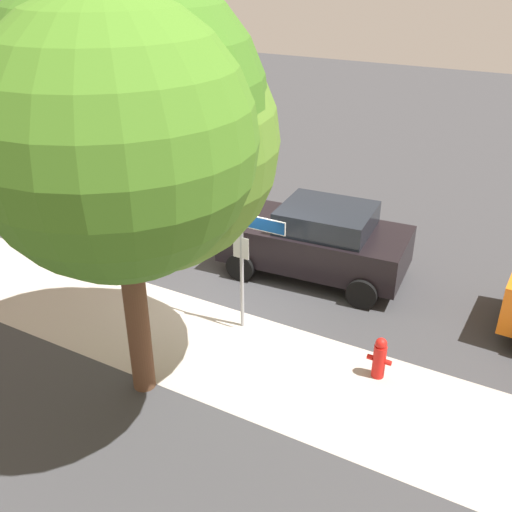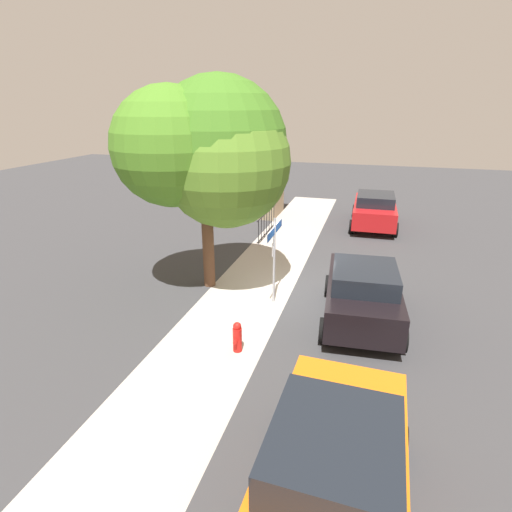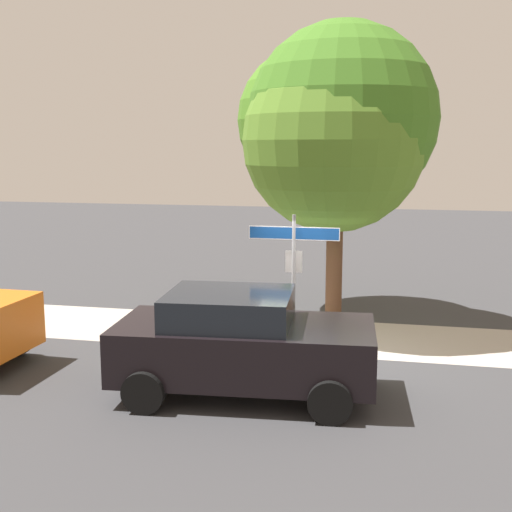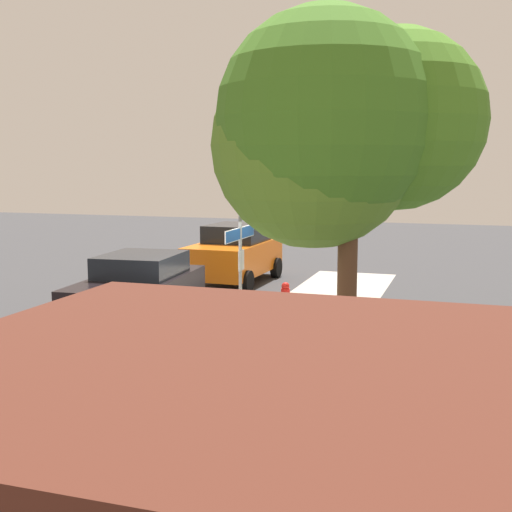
{
  "view_description": "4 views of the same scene",
  "coord_description": "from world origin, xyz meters",
  "px_view_note": "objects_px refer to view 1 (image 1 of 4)",
  "views": [
    {
      "loc": [
        -5.26,
        8.43,
        6.43
      ],
      "look_at": [
        -0.58,
        -0.11,
        1.29
      ],
      "focal_mm": 40.5,
      "sensor_mm": 36.0,
      "label": 1
    },
    {
      "loc": [
        -11.28,
        -2.2,
        5.64
      ],
      "look_at": [
        -0.23,
        1.05,
        1.28
      ],
      "focal_mm": 28.47,
      "sensor_mm": 36.0,
      "label": 2
    },
    {
      "loc": [
        1.3,
        -11.82,
        3.89
      ],
      "look_at": [
        -1.48,
        1.22,
        1.65
      ],
      "focal_mm": 46.09,
      "sensor_mm": 36.0,
      "label": 3
    },
    {
      "loc": [
        11.98,
        4.8,
        3.65
      ],
      "look_at": [
        -0.65,
        0.71,
        1.79
      ],
      "focal_mm": 46.11,
      "sensor_mm": 36.0,
      "label": 4
    }
  ],
  "objects_px": {
    "car_black": "(317,240)",
    "shade_tree": "(134,128)",
    "fire_hydrant": "(379,358)",
    "car_red": "(17,169)",
    "street_sign": "(241,240)"
  },
  "relations": [
    {
      "from": "car_black",
      "to": "car_red",
      "type": "height_order",
      "value": "car_black"
    },
    {
      "from": "street_sign",
      "to": "fire_hydrant",
      "type": "bearing_deg",
      "value": 175.92
    },
    {
      "from": "street_sign",
      "to": "shade_tree",
      "type": "bearing_deg",
      "value": 75.81
    },
    {
      "from": "street_sign",
      "to": "car_black",
      "type": "bearing_deg",
      "value": -99.09
    },
    {
      "from": "shade_tree",
      "to": "car_black",
      "type": "xyz_separation_m",
      "value": [
        -0.92,
        -4.57,
        -3.45
      ]
    },
    {
      "from": "car_black",
      "to": "shade_tree",
      "type": "bearing_deg",
      "value": 74.49
    },
    {
      "from": "street_sign",
      "to": "car_red",
      "type": "relative_size",
      "value": 0.59
    },
    {
      "from": "fire_hydrant",
      "to": "car_red",
      "type": "bearing_deg",
      "value": -13.7
    },
    {
      "from": "car_red",
      "to": "fire_hydrant",
      "type": "distance_m",
      "value": 12.27
    },
    {
      "from": "shade_tree",
      "to": "car_black",
      "type": "bearing_deg",
      "value": -101.34
    },
    {
      "from": "shade_tree",
      "to": "fire_hydrant",
      "type": "bearing_deg",
      "value": -151.3
    },
    {
      "from": "shade_tree",
      "to": "fire_hydrant",
      "type": "height_order",
      "value": "shade_tree"
    },
    {
      "from": "fire_hydrant",
      "to": "shade_tree",
      "type": "bearing_deg",
      "value": 28.7
    },
    {
      "from": "shade_tree",
      "to": "fire_hydrant",
      "type": "xyz_separation_m",
      "value": [
        -3.29,
        -1.8,
        -3.91
      ]
    },
    {
      "from": "street_sign",
      "to": "car_red",
      "type": "bearing_deg",
      "value": -16.51
    }
  ]
}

